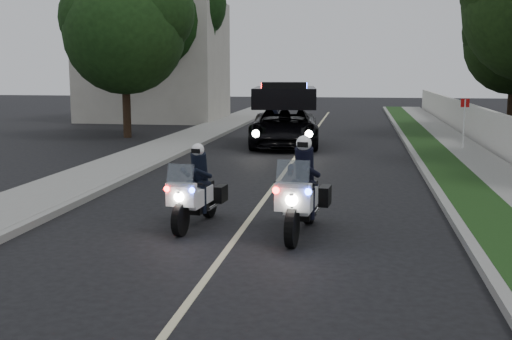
% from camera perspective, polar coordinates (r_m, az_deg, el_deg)
% --- Properties ---
extents(ground, '(120.00, 120.00, 0.00)m').
position_cam_1_polar(ground, '(11.12, -2.24, -6.74)').
color(ground, black).
rests_on(ground, ground).
extents(curb_right, '(0.20, 60.00, 0.15)m').
position_cam_1_polar(curb_right, '(20.78, 14.60, 0.63)').
color(curb_right, gray).
rests_on(curb_right, ground).
extents(grass_verge, '(1.20, 60.00, 0.16)m').
position_cam_1_polar(grass_verge, '(20.85, 16.51, 0.59)').
color(grass_verge, '#193814').
rests_on(grass_verge, ground).
extents(sidewalk_right, '(1.40, 60.00, 0.16)m').
position_cam_1_polar(sidewalk_right, '(21.06, 20.02, 0.49)').
color(sidewalk_right, gray).
rests_on(sidewalk_right, ground).
extents(curb_left, '(0.20, 60.00, 0.15)m').
position_cam_1_polar(curb_left, '(21.61, -7.59, 1.16)').
color(curb_left, gray).
rests_on(curb_left, ground).
extents(sidewalk_left, '(2.00, 60.00, 0.16)m').
position_cam_1_polar(sidewalk_left, '(21.95, -10.34, 1.23)').
color(sidewalk_left, gray).
rests_on(sidewalk_left, ground).
extents(building_far, '(8.00, 6.00, 7.00)m').
position_cam_1_polar(building_far, '(38.45, -9.24, 9.69)').
color(building_far, '#A8A396').
rests_on(building_far, ground).
extents(lane_marking, '(0.12, 50.00, 0.01)m').
position_cam_1_polar(lane_marking, '(20.81, 3.28, 0.73)').
color(lane_marking, '#BFB78C').
rests_on(lane_marking, ground).
extents(police_moto_left, '(0.87, 1.97, 1.62)m').
position_cam_1_polar(police_moto_left, '(12.44, -5.43, -5.04)').
color(police_moto_left, white).
rests_on(police_moto_left, ground).
extents(police_moto_right, '(0.95, 2.22, 1.84)m').
position_cam_1_polar(police_moto_right, '(11.80, 4.15, -5.80)').
color(police_moto_right, silver).
rests_on(police_moto_right, ground).
extents(police_suv, '(3.16, 5.88, 2.75)m').
position_cam_1_polar(police_suv, '(25.23, 2.58, 2.20)').
color(police_suv, black).
rests_on(police_suv, ground).
extents(bicycle, '(0.86, 1.87, 0.94)m').
position_cam_1_polar(bicycle, '(30.64, 1.52, 3.43)').
color(bicycle, black).
rests_on(bicycle, ground).
extents(cyclist, '(0.70, 0.50, 1.83)m').
position_cam_1_polar(cyclist, '(30.64, 1.52, 3.43)').
color(cyclist, black).
rests_on(cyclist, ground).
extents(sign_post, '(0.35, 0.35, 2.04)m').
position_cam_1_polar(sign_post, '(24.57, 18.26, 1.56)').
color(sign_post, '#B5110C').
rests_on(sign_post, ground).
extents(tree_right_e, '(5.45, 5.45, 8.29)m').
position_cam_1_polar(tree_right_e, '(34.28, 22.04, 3.37)').
color(tree_right_e, black).
rests_on(tree_right_e, ground).
extents(tree_left_near, '(6.03, 6.03, 8.94)m').
position_cam_1_polar(tree_left_near, '(28.98, -11.59, 2.92)').
color(tree_left_near, '#183812').
rests_on(tree_left_near, ground).
extents(tree_left_far, '(7.19, 7.19, 10.91)m').
position_cam_1_polar(tree_left_far, '(37.23, -8.46, 4.34)').
color(tree_left_far, black).
rests_on(tree_left_far, ground).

